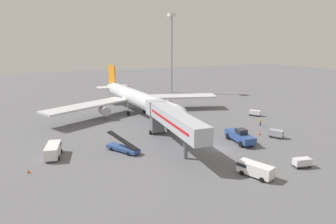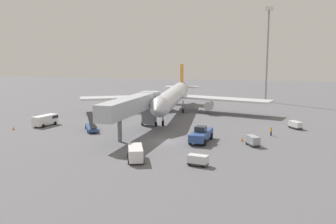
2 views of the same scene
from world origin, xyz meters
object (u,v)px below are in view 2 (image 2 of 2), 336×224
at_px(airplane_at_gate, 174,96).
at_px(safety_cone_alpha, 13,128).
at_px(service_van_mid_right, 46,120).
at_px(safety_cone_bravo, 242,139).
at_px(pushback_tug, 201,135).
at_px(baggage_cart_mid_left, 295,125).
at_px(apron_light_mast, 268,38).
at_px(baggage_cart_far_left, 198,160).
at_px(service_van_outer_right, 135,152).
at_px(jet_bridge, 134,106).
at_px(baggage_cart_far_center, 253,140).
at_px(belt_loader_truck, 91,127).
at_px(ground_crew_worker_foreground, 271,131).

xyz_separation_m(airplane_at_gate, safety_cone_alpha, (-25.15, -26.39, -3.92)).
height_order(service_van_mid_right, safety_cone_bravo, service_van_mid_right).
bearing_deg(service_van_mid_right, pushback_tug, -11.74).
distance_m(baggage_cart_mid_left, apron_light_mast, 44.23).
xyz_separation_m(pushback_tug, apron_light_mast, (11.34, 54.93, 17.70)).
distance_m(airplane_at_gate, baggage_cart_mid_left, 30.03).
distance_m(airplane_at_gate, service_van_mid_right, 30.35).
bearing_deg(baggage_cart_far_left, service_van_outer_right, 176.37).
bearing_deg(jet_bridge, service_van_mid_right, 170.48).
relative_size(service_van_outer_right, baggage_cart_far_left, 1.90).
distance_m(jet_bridge, safety_cone_bravo, 19.64).
bearing_deg(safety_cone_bravo, baggage_cart_far_left, -108.27).
bearing_deg(baggage_cart_far_center, belt_loader_truck, 170.44).
bearing_deg(baggage_cart_far_left, belt_loader_truck, 142.76).
bearing_deg(baggage_cart_mid_left, airplane_at_gate, 153.87).
height_order(airplane_at_gate, apron_light_mast, apron_light_mast).
relative_size(jet_bridge, service_van_outer_right, 4.26).
bearing_deg(baggage_cart_far_center, apron_light_mast, 86.76).
bearing_deg(ground_crew_worker_foreground, baggage_cart_far_center, -110.80).
relative_size(airplane_at_gate, pushback_tug, 6.56).
relative_size(service_van_outer_right, baggage_cart_far_center, 1.84).
relative_size(baggage_cart_far_center, apron_light_mast, 0.10).
xyz_separation_m(airplane_at_gate, baggage_cart_mid_left, (26.78, -13.14, -3.45)).
bearing_deg(belt_loader_truck, apron_light_mast, 57.30).
xyz_separation_m(baggage_cart_far_left, safety_cone_bravo, (5.00, 15.15, -0.43)).
bearing_deg(baggage_cart_far_center, airplane_at_gate, 123.49).
bearing_deg(airplane_at_gate, service_van_outer_right, -84.72).
relative_size(service_van_mid_right, baggage_cart_far_center, 1.95).
xyz_separation_m(service_van_mid_right, baggage_cart_far_left, (33.69, -19.70, -0.42)).
relative_size(baggage_cart_mid_left, safety_cone_alpha, 4.61).
bearing_deg(safety_cone_bravo, belt_loader_truck, 175.68).
bearing_deg(safety_cone_alpha, apron_light_mast, 48.44).
distance_m(service_van_outer_right, safety_cone_alpha, 32.15).
bearing_deg(service_van_outer_right, jet_bridge, 109.07).
xyz_separation_m(service_van_outer_right, safety_cone_bravo, (13.54, 14.61, -0.74)).
height_order(service_van_mid_right, ground_crew_worker_foreground, service_van_mid_right).
height_order(pushback_tug, service_van_mid_right, pushback_tug).
height_order(ground_crew_worker_foreground, safety_cone_alpha, ground_crew_worker_foreground).
height_order(service_van_outer_right, apron_light_mast, apron_light_mast).
bearing_deg(airplane_at_gate, apron_light_mast, 50.59).
relative_size(service_van_mid_right, safety_cone_bravo, 7.83).
bearing_deg(apron_light_mast, jet_bridge, -114.85).
xyz_separation_m(baggage_cart_far_center, safety_cone_alpha, (-44.14, 2.31, -0.54)).
height_order(pushback_tug, service_van_outer_right, pushback_tug).
bearing_deg(service_van_mid_right, baggage_cart_mid_left, 9.61).
bearing_deg(baggage_cart_mid_left, jet_bridge, -158.11).
bearing_deg(safety_cone_alpha, belt_loader_truck, 10.15).
height_order(baggage_cart_far_center, baggage_cart_far_left, baggage_cart_far_center).
bearing_deg(pushback_tug, jet_bridge, 164.85).
relative_size(belt_loader_truck, baggage_cart_mid_left, 2.15).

